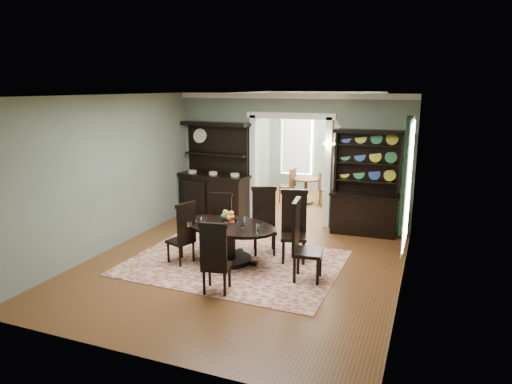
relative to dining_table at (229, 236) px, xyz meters
The scene contains 19 objects.
room 1.11m from the dining_table, 19.56° to the right, with size 5.51×6.01×3.01m.
parlor 5.50m from the dining_table, 87.30° to the left, with size 3.51×3.50×3.01m.
doorway_trim 3.09m from the dining_table, 84.93° to the left, with size 2.08×0.25×2.57m.
right_window 3.24m from the dining_table, 15.10° to the left, with size 0.15×1.47×2.12m.
wall_sconce 3.28m from the dining_table, 66.06° to the left, with size 0.27×0.21×0.21m.
rug 0.50m from the dining_table, ahead, with size 3.76×2.82×0.01m, color maroon.
dining_table is the anchor object (origin of this frame).
centerpiece 0.30m from the dining_table, 115.41° to the left, with size 1.50×0.96×0.25m.
chair_far_left 0.61m from the dining_table, 130.65° to the left, with size 0.52×0.50×1.16m.
chair_far_mid 0.88m from the dining_table, 63.51° to the left, with size 0.61×0.60×1.28m.
chair_far_right 1.21m from the dining_table, 28.97° to the left, with size 0.60×0.58×1.31m.
chair_end_left 0.82m from the dining_table, 153.05° to the right, with size 0.52×0.53×1.16m.
chair_end_right 1.46m from the dining_table, 10.49° to the right, with size 0.54×0.56×1.36m.
chair_near 1.33m from the dining_table, 74.84° to the right, with size 0.51×0.49×1.18m.
sideboard 3.05m from the dining_table, 121.09° to the left, with size 1.81×0.79×2.32m.
welsh_dresser 3.32m from the dining_table, 52.40° to the left, with size 1.47×0.58×2.26m.
parlor_table 4.73m from the dining_table, 88.26° to the left, with size 0.76×0.76×0.70m.
parlor_chair_left 4.59m from the dining_table, 93.72° to the left, with size 0.43×0.42×0.96m.
parlor_chair_right 4.64m from the dining_table, 81.83° to the left, with size 0.44×0.43×0.93m.
Camera 1 is at (3.06, -7.01, 3.15)m, focal length 32.00 mm.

